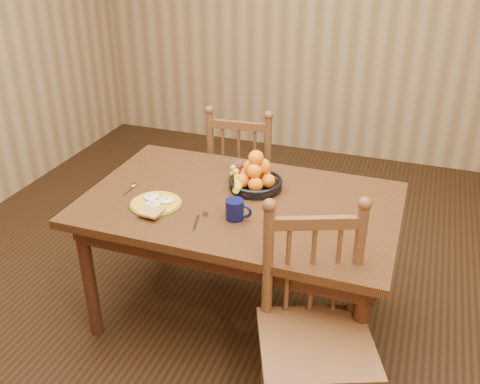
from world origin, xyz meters
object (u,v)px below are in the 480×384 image
(dining_table, at_px, (240,215))
(fruit_bowl, at_px, (254,177))
(chair_far, at_px, (244,178))
(chair_near, at_px, (315,333))
(coffee_mug, at_px, (236,209))
(breakfast_plate, at_px, (156,204))

(dining_table, xyz_separation_m, fruit_bowl, (0.03, 0.16, 0.15))
(chair_far, relative_size, chair_near, 0.96)
(chair_near, xyz_separation_m, coffee_mug, (-0.49, 0.38, 0.30))
(dining_table, distance_m, coffee_mug, 0.23)
(coffee_mug, distance_m, fruit_bowl, 0.34)
(breakfast_plate, bearing_deg, coffee_mug, 2.05)
(breakfast_plate, bearing_deg, fruit_bowl, 40.69)
(dining_table, xyz_separation_m, breakfast_plate, (-0.38, -0.19, 0.10))
(chair_near, height_order, coffee_mug, chair_near)
(coffee_mug, xyz_separation_m, fruit_bowl, (-0.02, 0.34, 0.02))
(fruit_bowl, bearing_deg, chair_near, -54.67)
(breakfast_plate, distance_m, fruit_bowl, 0.54)
(coffee_mug, bearing_deg, dining_table, 102.93)
(dining_table, xyz_separation_m, chair_near, (0.53, -0.56, -0.16))
(coffee_mug, relative_size, fruit_bowl, 0.41)
(chair_near, distance_m, coffee_mug, 0.69)
(chair_far, distance_m, breakfast_plate, 1.01)
(chair_near, xyz_separation_m, breakfast_plate, (-0.92, 0.37, 0.26))
(dining_table, height_order, breakfast_plate, breakfast_plate)
(chair_far, xyz_separation_m, fruit_bowl, (0.27, -0.61, 0.33))
(dining_table, distance_m, fruit_bowl, 0.22)
(breakfast_plate, xyz_separation_m, fruit_bowl, (0.41, 0.35, 0.05))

